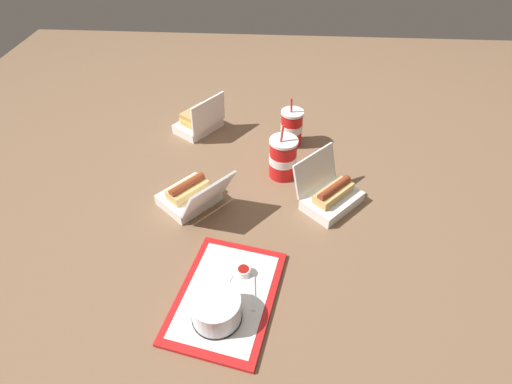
{
  "coord_description": "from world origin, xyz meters",
  "views": [
    {
      "loc": [
        1.0,
        0.02,
        0.95
      ],
      "look_at": [
        -0.01,
        -0.05,
        0.05
      ],
      "focal_mm": 28.0,
      "sensor_mm": 36.0,
      "label": 1
    }
  ],
  "objects_px": {
    "clamshell_hotdog_front": "(191,195)",
    "soda_cup_front": "(291,128)",
    "clamshell_hotdog_left": "(330,195)",
    "soda_cup_back": "(283,158)",
    "food_tray": "(226,296)",
    "ketchup_cup": "(244,271)",
    "cake_container": "(216,309)",
    "clamshell_sandwich_center": "(199,121)",
    "plastic_fork": "(253,293)"
  },
  "relations": [
    {
      "from": "clamshell_hotdog_front",
      "to": "soda_cup_front",
      "type": "xyz_separation_m",
      "value": [
        -0.39,
        0.34,
        0.04
      ]
    },
    {
      "from": "clamshell_hotdog_left",
      "to": "soda_cup_back",
      "type": "bearing_deg",
      "value": -131.96
    },
    {
      "from": "food_tray",
      "to": "clamshell_hotdog_front",
      "type": "distance_m",
      "value": 0.4
    },
    {
      "from": "food_tray",
      "to": "clamshell_hotdog_left",
      "type": "height_order",
      "value": "clamshell_hotdog_left"
    },
    {
      "from": "soda_cup_back",
      "to": "clamshell_hotdog_front",
      "type": "bearing_deg",
      "value": -59.73
    },
    {
      "from": "food_tray",
      "to": "soda_cup_back",
      "type": "height_order",
      "value": "soda_cup_back"
    },
    {
      "from": "ketchup_cup",
      "to": "clamshell_hotdog_left",
      "type": "bearing_deg",
      "value": 140.72
    },
    {
      "from": "soda_cup_front",
      "to": "soda_cup_back",
      "type": "relative_size",
      "value": 0.97
    },
    {
      "from": "ketchup_cup",
      "to": "clamshell_hotdog_front",
      "type": "relative_size",
      "value": 0.14
    },
    {
      "from": "cake_container",
      "to": "clamshell_sandwich_center",
      "type": "xyz_separation_m",
      "value": [
        -0.9,
        -0.2,
        -0.01
      ]
    },
    {
      "from": "food_tray",
      "to": "clamshell_hotdog_front",
      "type": "xyz_separation_m",
      "value": [
        -0.37,
        -0.16,
        0.03
      ]
    },
    {
      "from": "soda_cup_back",
      "to": "soda_cup_front",
      "type": "bearing_deg",
      "value": 171.35
    },
    {
      "from": "soda_cup_front",
      "to": "ketchup_cup",
      "type": "bearing_deg",
      "value": -11.1
    },
    {
      "from": "clamshell_hotdog_front",
      "to": "food_tray",
      "type": "bearing_deg",
      "value": 24.09
    },
    {
      "from": "cake_container",
      "to": "clamshell_sandwich_center",
      "type": "bearing_deg",
      "value": -167.42
    },
    {
      "from": "cake_container",
      "to": "clamshell_sandwich_center",
      "type": "height_order",
      "value": "clamshell_sandwich_center"
    },
    {
      "from": "cake_container",
      "to": "soda_cup_back",
      "type": "height_order",
      "value": "soda_cup_back"
    },
    {
      "from": "ketchup_cup",
      "to": "soda_cup_front",
      "type": "distance_m",
      "value": 0.7
    },
    {
      "from": "plastic_fork",
      "to": "clamshell_sandwich_center",
      "type": "xyz_separation_m",
      "value": [
        -0.83,
        -0.29,
        0.03
      ]
    },
    {
      "from": "food_tray",
      "to": "soda_cup_front",
      "type": "relative_size",
      "value": 1.96
    },
    {
      "from": "clamshell_sandwich_center",
      "to": "soda_cup_front",
      "type": "distance_m",
      "value": 0.4
    },
    {
      "from": "plastic_fork",
      "to": "clamshell_hotdog_left",
      "type": "xyz_separation_m",
      "value": [
        -0.39,
        0.24,
        0.02
      ]
    },
    {
      "from": "soda_cup_front",
      "to": "clamshell_hotdog_front",
      "type": "bearing_deg",
      "value": -41.19
    },
    {
      "from": "food_tray",
      "to": "soda_cup_back",
      "type": "bearing_deg",
      "value": 165.23
    },
    {
      "from": "ketchup_cup",
      "to": "clamshell_hotdog_left",
      "type": "height_order",
      "value": "clamshell_hotdog_left"
    },
    {
      "from": "soda_cup_back",
      "to": "clamshell_hotdog_left",
      "type": "bearing_deg",
      "value": 48.04
    },
    {
      "from": "cake_container",
      "to": "soda_cup_front",
      "type": "xyz_separation_m",
      "value": [
        -0.83,
        0.19,
        0.03
      ]
    },
    {
      "from": "ketchup_cup",
      "to": "clamshell_hotdog_left",
      "type": "xyz_separation_m",
      "value": [
        -0.33,
        0.27,
        0.01
      ]
    },
    {
      "from": "ketchup_cup",
      "to": "soda_cup_back",
      "type": "bearing_deg",
      "value": 167.83
    },
    {
      "from": "clamshell_sandwich_center",
      "to": "soda_cup_front",
      "type": "xyz_separation_m",
      "value": [
        0.08,
        0.39,
        0.03
      ]
    },
    {
      "from": "plastic_fork",
      "to": "clamshell_hotdog_front",
      "type": "distance_m",
      "value": 0.43
    },
    {
      "from": "ketchup_cup",
      "to": "plastic_fork",
      "type": "xyz_separation_m",
      "value": [
        0.06,
        0.03,
        -0.01
      ]
    },
    {
      "from": "cake_container",
      "to": "clamshell_hotdog_front",
      "type": "relative_size",
      "value": 0.46
    },
    {
      "from": "clamshell_sandwich_center",
      "to": "soda_cup_back",
      "type": "xyz_separation_m",
      "value": [
        0.29,
        0.36,
        0.04
      ]
    },
    {
      "from": "clamshell_hotdog_front",
      "to": "soda_cup_front",
      "type": "relative_size",
      "value": 1.36
    },
    {
      "from": "clamshell_hotdog_left",
      "to": "plastic_fork",
      "type": "bearing_deg",
      "value": -31.16
    },
    {
      "from": "plastic_fork",
      "to": "clamshell_sandwich_center",
      "type": "distance_m",
      "value": 0.88
    },
    {
      "from": "food_tray",
      "to": "clamshell_hotdog_left",
      "type": "relative_size",
      "value": 1.59
    },
    {
      "from": "ketchup_cup",
      "to": "clamshell_sandwich_center",
      "type": "xyz_separation_m",
      "value": [
        -0.76,
        -0.26,
        0.02
      ]
    },
    {
      "from": "cake_container",
      "to": "clamshell_hotdog_front",
      "type": "xyz_separation_m",
      "value": [
        -0.44,
        -0.15,
        -0.01
      ]
    },
    {
      "from": "plastic_fork",
      "to": "soda_cup_back",
      "type": "relative_size",
      "value": 0.5
    },
    {
      "from": "soda_cup_back",
      "to": "food_tray",
      "type": "bearing_deg",
      "value": -14.77
    },
    {
      "from": "clamshell_hotdog_left",
      "to": "soda_cup_back",
      "type": "xyz_separation_m",
      "value": [
        -0.15,
        -0.17,
        0.04
      ]
    },
    {
      "from": "plastic_fork",
      "to": "soda_cup_back",
      "type": "distance_m",
      "value": 0.55
    },
    {
      "from": "cake_container",
      "to": "clamshell_sandwich_center",
      "type": "distance_m",
      "value": 0.93
    },
    {
      "from": "clamshell_hotdog_left",
      "to": "clamshell_sandwich_center",
      "type": "xyz_separation_m",
      "value": [
        -0.44,
        -0.53,
        0.0
      ]
    },
    {
      "from": "food_tray",
      "to": "clamshell_hotdog_front",
      "type": "bearing_deg",
      "value": -155.91
    },
    {
      "from": "cake_container",
      "to": "ketchup_cup",
      "type": "distance_m",
      "value": 0.15
    },
    {
      "from": "ketchup_cup",
      "to": "clamshell_sandwich_center",
      "type": "bearing_deg",
      "value": -161.25
    },
    {
      "from": "clamshell_sandwich_center",
      "to": "soda_cup_back",
      "type": "distance_m",
      "value": 0.46
    }
  ]
}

